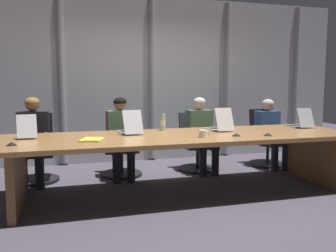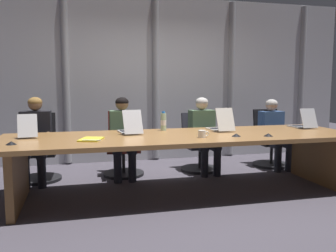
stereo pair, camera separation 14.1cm
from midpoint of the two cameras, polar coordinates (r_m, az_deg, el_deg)
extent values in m
plane|color=#47424C|center=(4.51, 1.63, -10.63)|extent=(14.82, 14.82, 0.00)
cube|color=olive|center=(4.35, 1.66, -1.72)|extent=(4.32, 1.29, 0.05)
cube|color=black|center=(4.36, 1.66, -2.56)|extent=(3.67, 0.10, 0.06)
cube|color=brown|center=(4.26, -23.82, -7.49)|extent=(0.08, 1.10, 0.68)
cube|color=brown|center=(5.31, 21.71, -4.67)|extent=(0.08, 1.10, 0.68)
cube|color=#B2B2B7|center=(6.33, -4.16, 7.39)|extent=(7.41, 0.10, 2.85)
cylinder|color=gray|center=(6.14, -17.28, 7.13)|extent=(0.12, 0.12, 2.79)
cylinder|color=gray|center=(6.30, -3.26, 7.40)|extent=(0.12, 0.12, 2.79)
cylinder|color=gray|center=(6.77, 8.75, 7.28)|extent=(0.12, 0.12, 2.79)
cylinder|color=gray|center=(7.51, 19.17, 6.92)|extent=(0.12, 0.12, 2.79)
cube|color=#BCBCC1|center=(4.54, -22.47, -1.45)|extent=(0.24, 0.32, 0.02)
cube|color=black|center=(4.56, -22.47, -1.29)|extent=(0.20, 0.18, 0.00)
cube|color=#BCBCC1|center=(4.32, -22.53, -0.03)|extent=(0.23, 0.15, 0.26)
cube|color=black|center=(4.32, -22.53, 0.01)|extent=(0.20, 0.13, 0.23)
cube|color=#BCBCC1|center=(4.57, -7.28, -0.94)|extent=(0.26, 0.35, 0.02)
cube|color=black|center=(4.59, -7.36, -0.78)|extent=(0.21, 0.20, 0.00)
cube|color=#BCBCC1|center=(4.33, -6.57, 0.64)|extent=(0.24, 0.16, 0.28)
cube|color=black|center=(4.34, -6.58, 0.68)|extent=(0.22, 0.14, 0.25)
cube|color=beige|center=(4.86, 6.97, -0.48)|extent=(0.25, 0.34, 0.02)
cube|color=black|center=(4.88, 6.85, -0.33)|extent=(0.21, 0.19, 0.00)
cube|color=beige|center=(4.64, 8.18, 1.06)|extent=(0.24, 0.13, 0.29)
cube|color=black|center=(4.65, 8.15, 1.10)|extent=(0.22, 0.12, 0.26)
cube|color=#A8ADB7|center=(5.46, 19.13, -0.01)|extent=(0.24, 0.30, 0.02)
cube|color=black|center=(5.48, 19.00, 0.12)|extent=(0.20, 0.17, 0.00)
cube|color=#A8ADB7|center=(5.29, 20.46, 1.24)|extent=(0.23, 0.12, 0.26)
cube|color=black|center=(5.30, 20.43, 1.27)|extent=(0.21, 0.10, 0.23)
cube|color=black|center=(5.28, -21.09, -4.02)|extent=(0.50, 0.50, 0.08)
cube|color=black|center=(5.45, -20.92, -0.65)|extent=(0.44, 0.14, 0.49)
cylinder|color=#262628|center=(5.32, -21.00, -6.15)|extent=(0.05, 0.05, 0.32)
cylinder|color=black|center=(5.36, -20.92, -8.05)|extent=(0.60, 0.60, 0.04)
cube|color=#511E19|center=(5.31, -8.22, -3.58)|extent=(0.52, 0.52, 0.08)
cube|color=#511E19|center=(5.48, -8.39, -0.22)|extent=(0.44, 0.15, 0.50)
cylinder|color=#262628|center=(5.35, -8.18, -5.71)|extent=(0.05, 0.05, 0.32)
cylinder|color=black|center=(5.39, -8.15, -7.60)|extent=(0.60, 0.60, 0.04)
cube|color=#2D2D38|center=(5.59, 4.04, -3.00)|extent=(0.51, 0.51, 0.08)
cube|color=#2D2D38|center=(5.76, 3.15, -0.07)|extent=(0.44, 0.14, 0.45)
cylinder|color=#262628|center=(5.63, 4.02, -5.02)|extent=(0.05, 0.05, 0.32)
cylinder|color=black|center=(5.67, 4.01, -6.82)|extent=(0.60, 0.60, 0.04)
cube|color=black|center=(6.13, 15.06, -2.36)|extent=(0.48, 0.48, 0.08)
cube|color=black|center=(6.28, 14.12, 0.46)|extent=(0.43, 0.12, 0.48)
cylinder|color=#262628|center=(6.17, 15.01, -4.21)|extent=(0.05, 0.05, 0.32)
cylinder|color=black|center=(6.20, 14.96, -5.86)|extent=(0.60, 0.60, 0.04)
cube|color=black|center=(5.22, -21.43, -0.74)|extent=(0.41, 0.23, 0.53)
sphere|color=#8C6647|center=(5.18, -21.60, 3.27)|extent=(0.19, 0.19, 0.19)
ellipsoid|color=olive|center=(5.18, -21.61, 3.53)|extent=(0.19, 0.19, 0.14)
cylinder|color=black|center=(5.19, -19.61, 0.15)|extent=(0.07, 0.14, 0.27)
cylinder|color=#8C6647|center=(4.99, -19.78, -1.45)|extent=(0.07, 0.30, 0.06)
cylinder|color=black|center=(5.23, -23.31, 0.04)|extent=(0.07, 0.14, 0.27)
cylinder|color=#8C6647|center=(5.04, -23.62, -1.54)|extent=(0.07, 0.30, 0.06)
cylinder|color=#262833|center=(5.05, -20.44, -4.34)|extent=(0.14, 0.40, 0.13)
cylinder|color=#262833|center=(4.92, -20.57, -7.04)|extent=(0.11, 0.11, 0.42)
cylinder|color=#262833|center=(5.08, -22.69, -4.38)|extent=(0.14, 0.40, 0.13)
cylinder|color=#262833|center=(4.95, -22.89, -7.07)|extent=(0.11, 0.11, 0.42)
cube|color=#4C6B4C|center=(5.24, -8.38, -0.39)|extent=(0.37, 0.24, 0.52)
sphere|color=#8C6647|center=(5.21, -8.45, 3.53)|extent=(0.19, 0.19, 0.19)
ellipsoid|color=black|center=(5.21, -8.45, 3.79)|extent=(0.19, 0.19, 0.14)
cylinder|color=#4C6B4C|center=(5.25, -6.75, 0.41)|extent=(0.08, 0.14, 0.27)
cylinder|color=#8C6647|center=(5.05, -6.45, -1.16)|extent=(0.08, 0.30, 0.06)
cylinder|color=#4C6B4C|center=(5.22, -10.05, 0.33)|extent=(0.08, 0.14, 0.27)
cylinder|color=#8C6647|center=(5.03, -9.88, -1.26)|extent=(0.08, 0.30, 0.06)
cylinder|color=#262833|center=(5.10, -7.00, -3.87)|extent=(0.15, 0.41, 0.13)
cylinder|color=#262833|center=(4.96, -6.74, -6.53)|extent=(0.11, 0.11, 0.42)
cylinder|color=#262833|center=(5.08, -9.25, -3.94)|extent=(0.15, 0.41, 0.13)
cylinder|color=#262833|center=(4.95, -9.05, -6.62)|extent=(0.11, 0.11, 0.42)
cube|color=#4C6B4C|center=(5.54, 4.28, -0.04)|extent=(0.38, 0.23, 0.50)
sphere|color=beige|center=(5.51, 4.32, 3.60)|extent=(0.19, 0.19, 0.19)
ellipsoid|color=#B2ADA8|center=(5.51, 4.32, 3.85)|extent=(0.19, 0.19, 0.14)
cylinder|color=#4C6B4C|center=(5.59, 5.77, 0.65)|extent=(0.08, 0.14, 0.27)
cylinder|color=beige|center=(5.42, 6.66, -0.80)|extent=(0.07, 0.30, 0.06)
cylinder|color=#4C6B4C|center=(5.47, 2.78, 0.55)|extent=(0.08, 0.14, 0.27)
cylinder|color=beige|center=(5.29, 3.59, -0.94)|extent=(0.07, 0.30, 0.06)
cylinder|color=#262833|center=(5.44, 6.04, -3.19)|extent=(0.15, 0.40, 0.13)
cylinder|color=#262833|center=(5.32, 6.82, -5.65)|extent=(0.11, 0.11, 0.42)
cylinder|color=#262833|center=(5.36, 4.09, -3.32)|extent=(0.15, 0.40, 0.13)
cylinder|color=#262833|center=(5.24, 4.83, -5.82)|extent=(0.11, 0.11, 0.42)
cube|color=#335184|center=(6.06, 14.93, 0.14)|extent=(0.37, 0.23, 0.46)
sphere|color=tan|center=(6.03, 15.03, 3.28)|extent=(0.19, 0.19, 0.19)
ellipsoid|color=#B2ADA8|center=(6.03, 15.03, 3.50)|extent=(0.19, 0.19, 0.14)
cylinder|color=#335184|center=(6.14, 16.11, 0.58)|extent=(0.07, 0.14, 0.27)
cylinder|color=tan|center=(5.98, 17.21, -0.74)|extent=(0.07, 0.30, 0.06)
cylinder|color=#335184|center=(5.98, 13.74, 0.49)|extent=(0.07, 0.14, 0.27)
cylinder|color=tan|center=(5.81, 14.80, -0.87)|extent=(0.07, 0.30, 0.06)
cylinder|color=#262833|center=(5.99, 16.70, -2.53)|extent=(0.14, 0.40, 0.13)
cylinder|color=#262833|center=(5.88, 17.64, -4.73)|extent=(0.11, 0.11, 0.42)
cylinder|color=#262833|center=(5.88, 15.10, -2.65)|extent=(0.14, 0.40, 0.13)
cylinder|color=#262833|center=(5.76, 16.02, -4.90)|extent=(0.11, 0.11, 0.42)
cylinder|color=#ADD1B2|center=(4.74, -1.72, 0.68)|extent=(0.07, 0.07, 0.23)
cylinder|color=white|center=(4.74, -1.72, 0.54)|extent=(0.08, 0.08, 0.07)
cylinder|color=blue|center=(4.73, -1.73, 2.22)|extent=(0.04, 0.04, 0.02)
cylinder|color=white|center=(4.13, 4.57, -1.25)|extent=(0.09, 0.09, 0.09)
torus|color=white|center=(4.15, 5.30, -1.22)|extent=(0.06, 0.01, 0.06)
cone|color=black|center=(3.94, -24.69, -2.60)|extent=(0.11, 0.11, 0.03)
cone|color=black|center=(4.29, 9.94, -1.37)|extent=(0.11, 0.11, 0.03)
cone|color=black|center=(4.40, 14.79, -1.30)|extent=(0.11, 0.11, 0.03)
cube|color=yellow|center=(4.01, -13.04, -2.14)|extent=(0.31, 0.36, 0.02)
cylinder|color=silver|center=(3.87, -12.93, -2.28)|extent=(0.20, 0.08, 0.01)
camera|label=1|loc=(0.07, -90.92, -0.11)|focal=38.13mm
camera|label=2|loc=(0.07, 89.08, 0.11)|focal=38.13mm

